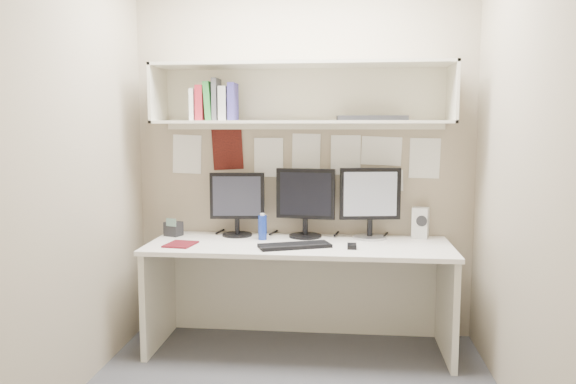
# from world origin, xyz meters

# --- Properties ---
(wall_back) EXTENTS (2.40, 0.02, 2.60)m
(wall_back) POSITION_xyz_m (0.00, 1.00, 1.30)
(wall_back) COLOR gray
(wall_back) RESTS_ON ground
(wall_front) EXTENTS (2.40, 0.02, 2.60)m
(wall_front) POSITION_xyz_m (0.00, -1.00, 1.30)
(wall_front) COLOR gray
(wall_front) RESTS_ON ground
(wall_left) EXTENTS (0.02, 2.00, 2.60)m
(wall_left) POSITION_xyz_m (-1.20, 0.00, 1.30)
(wall_left) COLOR gray
(wall_left) RESTS_ON ground
(wall_right) EXTENTS (0.02, 2.00, 2.60)m
(wall_right) POSITION_xyz_m (1.20, 0.00, 1.30)
(wall_right) COLOR gray
(wall_right) RESTS_ON ground
(desk) EXTENTS (2.00, 0.70, 0.73)m
(desk) POSITION_xyz_m (0.00, 0.65, 0.37)
(desk) COLOR white
(desk) RESTS_ON floor
(overhead_hutch) EXTENTS (2.00, 0.38, 0.40)m
(overhead_hutch) POSITION_xyz_m (0.00, 0.86, 1.72)
(overhead_hutch) COLOR silver
(overhead_hutch) RESTS_ON wall_back
(pinned_papers) EXTENTS (1.92, 0.01, 0.48)m
(pinned_papers) POSITION_xyz_m (0.00, 0.99, 1.25)
(pinned_papers) COLOR white
(pinned_papers) RESTS_ON wall_back
(monitor_left) EXTENTS (0.39, 0.21, 0.45)m
(monitor_left) POSITION_xyz_m (-0.46, 0.87, 0.98)
(monitor_left) COLOR black
(monitor_left) RESTS_ON desk
(monitor_center) EXTENTS (0.41, 0.23, 0.48)m
(monitor_center) POSITION_xyz_m (0.03, 0.87, 0.99)
(monitor_center) COLOR black
(monitor_center) RESTS_ON desk
(monitor_right) EXTENTS (0.42, 0.23, 0.49)m
(monitor_right) POSITION_xyz_m (0.47, 0.87, 0.99)
(monitor_right) COLOR #A5A5AA
(monitor_right) RESTS_ON desk
(keyboard) EXTENTS (0.49, 0.32, 0.02)m
(keyboard) POSITION_xyz_m (-0.02, 0.51, 0.74)
(keyboard) COLOR black
(keyboard) RESTS_ON desk
(mouse) EXTENTS (0.06, 0.09, 0.03)m
(mouse) POSITION_xyz_m (0.35, 0.52, 0.74)
(mouse) COLOR black
(mouse) RESTS_ON desk
(speaker) EXTENTS (0.13, 0.13, 0.21)m
(speaker) POSITION_xyz_m (0.82, 0.92, 0.84)
(speaker) COLOR silver
(speaker) RESTS_ON desk
(blue_bottle) EXTENTS (0.06, 0.06, 0.18)m
(blue_bottle) POSITION_xyz_m (-0.26, 0.74, 0.82)
(blue_bottle) COLOR navy
(blue_bottle) RESTS_ON desk
(maroon_notebook) EXTENTS (0.20, 0.23, 0.01)m
(maroon_notebook) POSITION_xyz_m (-0.77, 0.51, 0.74)
(maroon_notebook) COLOR #550E16
(maroon_notebook) RESTS_ON desk
(desk_phone) EXTENTS (0.13, 0.13, 0.13)m
(desk_phone) POSITION_xyz_m (-0.91, 0.81, 0.78)
(desk_phone) COLOR black
(desk_phone) RESTS_ON desk
(book_stack) EXTENTS (0.30, 0.17, 0.28)m
(book_stack) POSITION_xyz_m (-0.59, 0.77, 1.66)
(book_stack) COLOR white
(book_stack) RESTS_ON overhead_hutch
(hutch_tray) EXTENTS (0.48, 0.22, 0.03)m
(hutch_tray) POSITION_xyz_m (0.47, 0.82, 1.56)
(hutch_tray) COLOR black
(hutch_tray) RESTS_ON overhead_hutch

